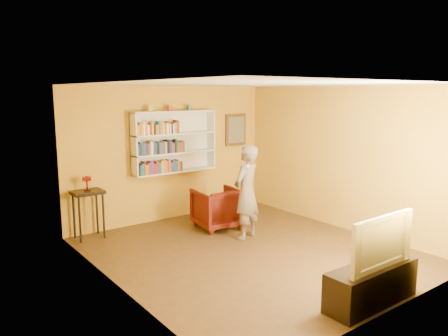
% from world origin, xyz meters
% --- Properties ---
extents(room_shell, '(5.30, 5.80, 2.88)m').
position_xyz_m(room_shell, '(0.00, 0.00, 1.02)').
color(room_shell, '#432D15').
rests_on(room_shell, ground).
extents(bookshelf, '(1.80, 0.29, 1.23)m').
position_xyz_m(bookshelf, '(0.00, 2.41, 1.59)').
color(bookshelf, white).
rests_on(bookshelf, room_shell).
extents(books_row_lower, '(0.96, 0.18, 0.26)m').
position_xyz_m(books_row_lower, '(-0.40, 2.30, 1.13)').
color(books_row_lower, black).
rests_on(books_row_lower, bookshelf).
extents(books_row_middle, '(1.01, 0.19, 0.27)m').
position_xyz_m(books_row_middle, '(-0.35, 2.30, 1.51)').
color(books_row_middle, navy).
rests_on(books_row_middle, bookshelf).
extents(books_row_upper, '(0.90, 0.19, 0.27)m').
position_xyz_m(books_row_upper, '(-0.40, 2.30, 1.89)').
color(books_row_upper, gold).
rests_on(books_row_upper, bookshelf).
extents(ornament_left, '(0.08, 0.08, 0.12)m').
position_xyz_m(ornament_left, '(-0.53, 2.35, 2.27)').
color(ornament_left, gold).
rests_on(ornament_left, bookshelf).
extents(ornament_centre, '(0.08, 0.08, 0.11)m').
position_xyz_m(ornament_centre, '(-0.09, 2.35, 2.27)').
color(ornament_centre, '#A53D37').
rests_on(ornament_centre, bookshelf).
extents(ornament_right, '(0.08, 0.08, 0.11)m').
position_xyz_m(ornament_right, '(0.36, 2.35, 2.27)').
color(ornament_right, '#456973').
rests_on(ornament_right, bookshelf).
extents(framed_painting, '(0.55, 0.05, 0.70)m').
position_xyz_m(framed_painting, '(1.65, 2.46, 1.75)').
color(framed_painting, '#503416').
rests_on(framed_painting, room_shell).
extents(console_table, '(0.53, 0.40, 0.87)m').
position_xyz_m(console_table, '(-1.85, 2.25, 0.72)').
color(console_table, black).
rests_on(console_table, ground).
extents(ruby_lustre, '(0.17, 0.17, 0.26)m').
position_xyz_m(ruby_lustre, '(-1.85, 2.25, 1.06)').
color(ruby_lustre, maroon).
rests_on(ruby_lustre, console_table).
extents(armchair, '(0.92, 0.94, 0.76)m').
position_xyz_m(armchair, '(0.36, 1.38, 0.38)').
color(armchair, '#3F0804').
rests_on(armchair, ground).
extents(person, '(0.71, 0.58, 1.68)m').
position_xyz_m(person, '(0.39, 0.57, 0.84)').
color(person, brown).
rests_on(person, ground).
extents(game_remote, '(0.04, 0.15, 0.04)m').
position_xyz_m(game_remote, '(0.11, 0.27, 1.39)').
color(game_remote, white).
rests_on(game_remote, person).
extents(tv_cabinet, '(1.37, 0.41, 0.49)m').
position_xyz_m(tv_cabinet, '(0.04, -2.25, 0.24)').
color(tv_cabinet, black).
rests_on(tv_cabinet, ground).
extents(television, '(1.13, 0.15, 0.65)m').
position_xyz_m(television, '(0.04, -2.25, 0.82)').
color(television, black).
rests_on(television, tv_cabinet).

